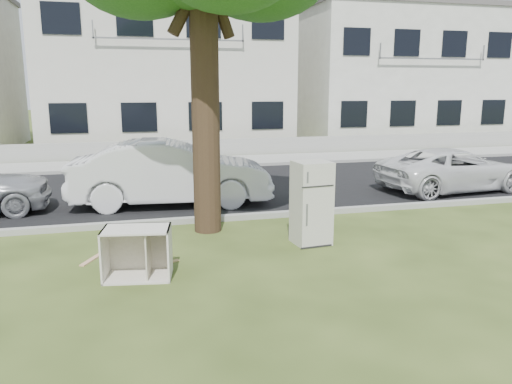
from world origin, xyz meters
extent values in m
plane|color=#304017|center=(0.00, 0.00, 0.00)|extent=(120.00, 120.00, 0.00)
cube|color=black|center=(0.00, 6.00, 0.01)|extent=(120.00, 7.00, 0.01)
cube|color=gray|center=(0.00, 2.45, 0.00)|extent=(120.00, 0.18, 0.12)
cube|color=gray|center=(0.00, 9.55, 0.00)|extent=(120.00, 0.18, 0.12)
cube|color=gray|center=(0.00, 11.00, 0.01)|extent=(120.00, 2.80, 0.01)
cube|color=gray|center=(0.00, 12.60, 0.35)|extent=(120.00, 0.15, 0.70)
cylinder|color=black|center=(-0.40, 1.80, 2.60)|extent=(0.54, 0.54, 5.20)
cube|color=beige|center=(0.00, 17.50, 3.60)|extent=(11.00, 8.00, 7.20)
cube|color=silver|center=(12.00, 17.50, 3.30)|extent=(10.00, 8.00, 6.60)
cube|color=#595451|center=(12.00, 17.50, 6.72)|extent=(10.20, 8.16, 0.24)
cube|color=#B3B1A2|center=(1.31, 0.51, 0.76)|extent=(0.68, 0.64, 1.52)
cube|color=silver|center=(-1.82, -0.44, 0.39)|extent=(1.08, 0.77, 0.77)
cube|color=tan|center=(-1.60, -0.05, 0.01)|extent=(0.92, 0.48, 0.02)
cube|color=#A77D57|center=(-1.60, 0.62, 0.01)|extent=(0.76, 0.42, 0.02)
cube|color=tan|center=(-2.52, 0.61, 0.01)|extent=(0.43, 0.74, 0.02)
imported|color=silver|center=(-0.89, 4.26, 0.79)|extent=(4.92, 2.11, 1.58)
imported|color=silver|center=(6.81, 4.04, 0.59)|extent=(4.39, 2.31, 1.18)
camera|label=1|loc=(-1.87, -7.80, 2.84)|focal=35.00mm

